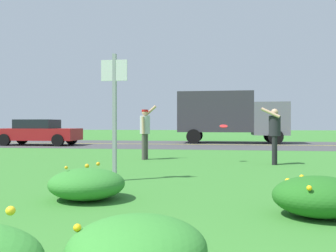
{
  "coord_description": "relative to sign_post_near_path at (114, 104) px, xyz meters",
  "views": [
    {
      "loc": [
        1.07,
        -1.02,
        1.2
      ],
      "look_at": [
        -0.33,
        8.62,
        1.15
      ],
      "focal_mm": 38.82,
      "sensor_mm": 36.0,
      "label": 1
    }
  ],
  "objects": [
    {
      "name": "daylily_clump_mid_center",
      "position": [
        0.11,
        -1.89,
        -1.37
      ],
      "size": [
        1.22,
        1.13,
        0.55
      ],
      "color": "#337F2D",
      "rests_on": "ground"
    },
    {
      "name": "daylily_clump_front_right",
      "position": [
        1.57,
        -4.64,
        -1.39
      ],
      "size": [
        1.1,
        1.2,
        0.47
      ],
      "color": "#337F2D",
      "rests_on": "ground"
    },
    {
      "name": "person_thrower_red_cap_gray_shirt",
      "position": [
        -0.32,
        4.62,
        -0.58
      ],
      "size": [
        0.56,
        0.53,
        1.85
      ],
      "color": "#B2B2B7",
      "rests_on": "ground"
    },
    {
      "name": "person_catcher_dark_shirt",
      "position": [
        3.8,
        3.66,
        -0.63
      ],
      "size": [
        0.59,
        0.53,
        1.69
      ],
      "color": "#232328",
      "rests_on": "ground"
    },
    {
      "name": "daylily_clump_near_camera",
      "position": [
        3.49,
        -2.49,
        -1.36
      ],
      "size": [
        1.19,
        1.02,
        0.53
      ],
      "color": "#23661E",
      "rests_on": "ground"
    },
    {
      "name": "ground_plane",
      "position": [
        1.15,
        3.69,
        -1.62
      ],
      "size": [
        120.0,
        120.0,
        0.0
      ],
      "primitive_type": "plane",
      "color": "#387A2D"
    },
    {
      "name": "car_red_center_left",
      "position": [
        -7.98,
        11.82,
        -0.88
      ],
      "size": [
        4.5,
        2.0,
        1.45
      ],
      "color": "maroon",
      "rests_on": "ground"
    },
    {
      "name": "frisbee_red",
      "position": [
        2.31,
        4.11,
        -0.49
      ],
      "size": [
        0.26,
        0.24,
        0.12
      ],
      "color": "red"
    },
    {
      "name": "highway_center_stripe",
      "position": [
        1.15,
        13.77,
        -1.61
      ],
      "size": [
        120.0,
        0.16,
        0.0
      ],
      "primitive_type": "cube",
      "color": "yellow",
      "rests_on": "ground"
    },
    {
      "name": "highway_strip",
      "position": [
        1.15,
        13.77,
        -1.62
      ],
      "size": [
        120.0,
        8.66,
        0.01
      ],
      "primitive_type": "cube",
      "color": "#424244",
      "rests_on": "ground"
    },
    {
      "name": "sign_post_near_path",
      "position": [
        0.0,
        0.0,
        0.0
      ],
      "size": [
        0.56,
        0.1,
        2.68
      ],
      "color": "#93969B",
      "rests_on": "ground"
    },
    {
      "name": "box_truck_gray",
      "position": [
        2.78,
        15.72,
        0.18
      ],
      "size": [
        6.7,
        2.46,
        3.2
      ],
      "color": "slate",
      "rests_on": "ground"
    }
  ]
}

